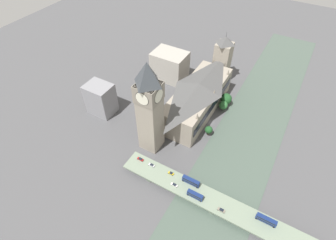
% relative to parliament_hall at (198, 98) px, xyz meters
% --- Properties ---
extents(ground_plane, '(600.00, 600.00, 0.00)m').
position_rel_parliament_hall_xyz_m(ground_plane, '(-17.14, 8.00, -13.98)').
color(ground_plane, '#4C4C4F').
extents(river_water, '(48.99, 360.00, 0.30)m').
position_rel_parliament_hall_xyz_m(river_water, '(-47.63, 8.00, -13.83)').
color(river_water, '#47564C').
rests_on(river_water, ground_plane).
extents(parliament_hall, '(28.75, 80.70, 28.12)m').
position_rel_parliament_hall_xyz_m(parliament_hall, '(0.00, 0.00, 0.00)').
color(parliament_hall, gray).
rests_on(parliament_hall, ground_plane).
extents(clock_tower, '(15.24, 15.24, 72.82)m').
position_rel_parliament_hall_xyz_m(clock_tower, '(12.86, 51.34, 25.24)').
color(clock_tower, gray).
rests_on(clock_tower, ground_plane).
extents(victoria_tower, '(14.02, 14.02, 48.58)m').
position_rel_parliament_hall_xyz_m(victoria_tower, '(0.06, -51.36, 8.31)').
color(victoria_tower, gray).
rests_on(victoria_tower, ground_plane).
extents(road_bridge, '(129.98, 14.81, 5.00)m').
position_rel_parliament_hall_xyz_m(road_bridge, '(-47.63, 73.74, -9.97)').
color(road_bridge, '#5D6A59').
rests_on(road_bridge, ground_plane).
extents(double_decker_bus_lead, '(11.84, 2.46, 4.70)m').
position_rel_parliament_hall_xyz_m(double_decker_bus_lead, '(-77.46, 71.06, -6.38)').
color(double_decker_bus_lead, navy).
rests_on(double_decker_bus_lead, road_bridge).
extents(double_decker_bus_mid, '(10.37, 2.47, 4.65)m').
position_rel_parliament_hall_xyz_m(double_decker_bus_mid, '(-35.21, 77.32, -6.42)').
color(double_decker_bus_mid, navy).
rests_on(double_decker_bus_mid, road_bridge).
extents(double_decker_bus_rear, '(11.83, 2.51, 4.88)m').
position_rel_parliament_hall_xyz_m(double_decker_bus_rear, '(-28.67, 69.90, -6.29)').
color(double_decker_bus_rear, navy).
rests_on(double_decker_bus_rear, road_bridge).
extents(car_northbound_lead, '(4.35, 1.83, 1.35)m').
position_rel_parliament_hall_xyz_m(car_northbound_lead, '(0.64, 70.81, -8.31)').
color(car_northbound_lead, silver).
rests_on(car_northbound_lead, road_bridge).
extents(car_northbound_mid, '(4.64, 1.87, 1.34)m').
position_rel_parliament_hall_xyz_m(car_northbound_mid, '(-20.17, 76.51, -8.32)').
color(car_northbound_mid, silver).
rests_on(car_northbound_mid, road_bridge).
extents(car_northbound_tail, '(4.64, 1.80, 1.43)m').
position_rel_parliament_hall_xyz_m(car_northbound_tail, '(-52.74, 77.42, -8.26)').
color(car_northbound_tail, slate).
rests_on(car_northbound_tail, road_bridge).
extents(car_southbound_lead, '(3.93, 1.82, 1.29)m').
position_rel_parliament_hall_xyz_m(car_southbound_lead, '(-14.09, 69.92, -8.33)').
color(car_southbound_lead, gold).
rests_on(car_southbound_lead, road_bridge).
extents(car_southbound_mid, '(4.73, 1.76, 1.39)m').
position_rel_parliament_hall_xyz_m(car_southbound_mid, '(10.08, 70.52, -8.29)').
color(car_southbound_mid, maroon).
rests_on(car_southbound_mid, road_bridge).
extents(city_block_west, '(31.48, 23.21, 26.77)m').
position_rel_parliament_hall_xyz_m(city_block_west, '(43.82, -30.12, -0.59)').
color(city_block_west, '#A39E93').
rests_on(city_block_west, ground_plane).
extents(city_block_center, '(21.30, 16.97, 26.92)m').
position_rel_parliament_hall_xyz_m(city_block_center, '(68.99, 40.78, -0.52)').
color(city_block_center, gray).
rests_on(city_block_center, ground_plane).
extents(tree_embankment_near, '(6.05, 6.05, 8.81)m').
position_rel_parliament_hall_xyz_m(tree_embankment_near, '(-20.05, 21.34, -8.22)').
color(tree_embankment_near, brown).
rests_on(tree_embankment_near, ground_plane).
extents(tree_embankment_mid, '(7.47, 7.47, 9.02)m').
position_rel_parliament_hall_xyz_m(tree_embankment_mid, '(-19.33, -11.47, -8.71)').
color(tree_embankment_mid, brown).
rests_on(tree_embankment_mid, ground_plane).
extents(tree_embankment_far, '(9.66, 9.66, 12.00)m').
position_rel_parliament_hall_xyz_m(tree_embankment_far, '(-18.93, -18.18, -6.82)').
color(tree_embankment_far, brown).
rests_on(tree_embankment_far, ground_plane).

